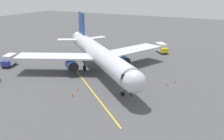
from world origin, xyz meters
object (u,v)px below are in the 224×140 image
safety_cone_nose_right (167,85)px  safety_cone_wing_starboard (176,82)px  airplane (99,55)px  box_truck_portside (162,48)px  safety_cone_nose_left (73,95)px  safety_cone_wing_port (78,89)px  box_truck_starboard_side (9,60)px  ground_crew_marshaller (131,91)px

safety_cone_nose_right → safety_cone_wing_starboard: 2.60m
airplane → safety_cone_wing_starboard: size_ratio=60.67×
box_truck_portside → safety_cone_nose_left: box_truck_portside is taller
safety_cone_wing_port → safety_cone_nose_left: bearing=107.6°
airplane → safety_cone_nose_left: size_ratio=60.67×
airplane → box_truck_portside: airplane is taller
safety_cone_nose_right → safety_cone_wing_port: size_ratio=1.00×
box_truck_portside → safety_cone_nose_right: (-9.27, 25.25, -1.11)m
airplane → box_truck_starboard_side: size_ratio=6.69×
box_truck_starboard_side → safety_cone_nose_right: bearing=-173.9°
box_truck_starboard_side → safety_cone_wing_port: 23.78m
airplane → safety_cone_nose_left: airplane is taller
box_truck_starboard_side → safety_cone_wing_starboard: box_truck_starboard_side is taller
safety_cone_wing_starboard → ground_crew_marshaller: bearing=64.0°
safety_cone_nose_left → safety_cone_nose_right: (-12.70, -12.39, 0.00)m
box_truck_starboard_side → box_truck_portside: bearing=-133.2°
airplane → safety_cone_nose_left: (-2.76, 13.73, -3.73)m
airplane → safety_cone_nose_left: 14.49m
safety_cone_wing_port → safety_cone_wing_starboard: (-14.55, -12.02, 0.00)m
box_truck_starboard_side → safety_cone_wing_port: (-23.06, 5.72, -1.11)m
safety_cone_wing_starboard → box_truck_starboard_side: bearing=9.5°
ground_crew_marshaller → safety_cone_nose_left: size_ratio=3.11×
box_truck_portside → safety_cone_wing_port: (4.31, 34.86, -1.11)m
safety_cone_nose_left → box_truck_portside: bearing=-95.2°
box_truck_starboard_side → safety_cone_wing_starboard: size_ratio=9.07×
safety_cone_wing_port → ground_crew_marshaller: bearing=-168.6°
airplane → safety_cone_wing_port: airplane is taller
airplane → safety_cone_wing_starboard: airplane is taller
box_truck_starboard_side → safety_cone_nose_left: bearing=160.5°
safety_cone_nose_left → safety_cone_wing_starboard: same height
airplane → safety_cone_wing_port: bearing=99.7°
safety_cone_wing_port → box_truck_starboard_side: bearing=-13.9°
box_truck_portside → box_truck_starboard_side: (27.37, 29.14, 0.00)m
airplane → box_truck_starboard_side: (21.18, 5.23, -2.62)m
box_truck_starboard_side → safety_cone_wing_starboard: 38.14m
safety_cone_nose_right → box_truck_starboard_side: bearing=6.1°
safety_cone_nose_right → safety_cone_wing_port: bearing=35.3°
safety_cone_nose_right → safety_cone_wing_port: 16.64m
box_truck_portside → safety_cone_wing_starboard: size_ratio=8.59×
safety_cone_nose_left → safety_cone_wing_port: size_ratio=1.00×
ground_crew_marshaller → safety_cone_wing_port: 9.84m
box_truck_portside → safety_cone_nose_right: size_ratio=8.59×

